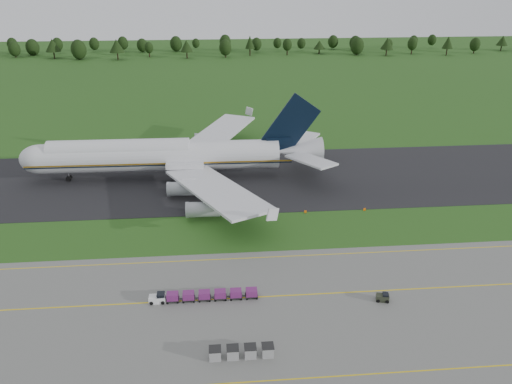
{
  "coord_description": "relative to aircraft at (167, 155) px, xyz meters",
  "views": [
    {
      "loc": [
        -5.13,
        -88.36,
        48.71
      ],
      "look_at": [
        2.62,
        2.0,
        7.9
      ],
      "focal_mm": 35.0,
      "sensor_mm": 36.0,
      "label": 1
    }
  ],
  "objects": [
    {
      "name": "edge_markers",
      "position": [
        31.21,
        -22.67,
        -5.81
      ],
      "size": [
        26.85,
        0.3,
        0.6
      ],
      "color": "orange",
      "rests_on": "ground"
    },
    {
      "name": "apron_markings",
      "position": [
        17.33,
        -57.15,
        -6.02
      ],
      "size": [
        300.0,
        30.2,
        0.01
      ],
      "color": "yellow",
      "rests_on": "apron"
    },
    {
      "name": "taxiway",
      "position": [
        17.33,
        -2.17,
        -6.04
      ],
      "size": [
        300.0,
        40.0,
        0.08
      ],
      "primitive_type": "cube",
      "color": "black",
      "rests_on": "ground"
    },
    {
      "name": "ground",
      "position": [
        17.33,
        -30.17,
        -6.08
      ],
      "size": [
        600.0,
        600.0,
        0.0
      ],
      "primitive_type": "plane",
      "color": "#224D17",
      "rests_on": "ground"
    },
    {
      "name": "utility_cart",
      "position": [
        37.98,
        -54.81,
        -5.49
      ],
      "size": [
        2.21,
        1.63,
        1.09
      ],
      "color": "#2B3022",
      "rests_on": "apron"
    },
    {
      "name": "uld_row",
      "position": [
        14.76,
        -65.5,
        -5.19
      ],
      "size": [
        8.88,
        1.68,
        1.66
      ],
      "color": "gray",
      "rests_on": "apron"
    },
    {
      "name": "apron",
      "position": [
        17.33,
        -64.17,
        -6.05
      ],
      "size": [
        300.0,
        52.0,
        0.06
      ],
      "primitive_type": "cube",
      "color": "slate",
      "rests_on": "ground"
    },
    {
      "name": "baggage_train",
      "position": [
        9.27,
        -52.08,
        -5.2
      ],
      "size": [
        17.37,
        1.58,
        1.51
      ],
      "color": "white",
      "rests_on": "apron"
    },
    {
      "name": "aircraft",
      "position": [
        0.0,
        0.0,
        0.0
      ],
      "size": [
        75.35,
        73.94,
        21.29
      ],
      "color": "silver",
      "rests_on": "ground"
    },
    {
      "name": "tree_line",
      "position": [
        20.81,
        188.88,
        0.2
      ],
      "size": [
        530.01,
        22.46,
        11.8
      ],
      "color": "black",
      "rests_on": "ground"
    }
  ]
}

